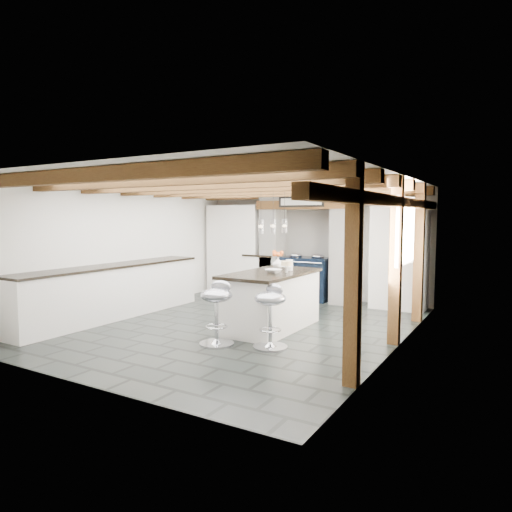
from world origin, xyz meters
The scene contains 6 objects.
ground centered at (0.00, 0.00, 0.00)m, with size 6.00×6.00×0.00m, color black.
room_shell centered at (-0.61, 1.42, 1.07)m, with size 6.00×6.03×6.00m.
range_cooker centered at (0.00, 2.68, 0.47)m, with size 1.00×0.63×0.99m.
kitchen_island centered at (0.55, 0.11, 0.46)m, with size 0.97×1.82×1.19m.
bar_stool_near centered at (1.05, -0.84, 0.53)m, with size 0.50×0.50×0.86m.
bar_stool_far centered at (0.35, -1.07, 0.55)m, with size 0.50×0.50×0.88m.
Camera 1 is at (3.89, -6.08, 1.76)m, focal length 32.00 mm.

